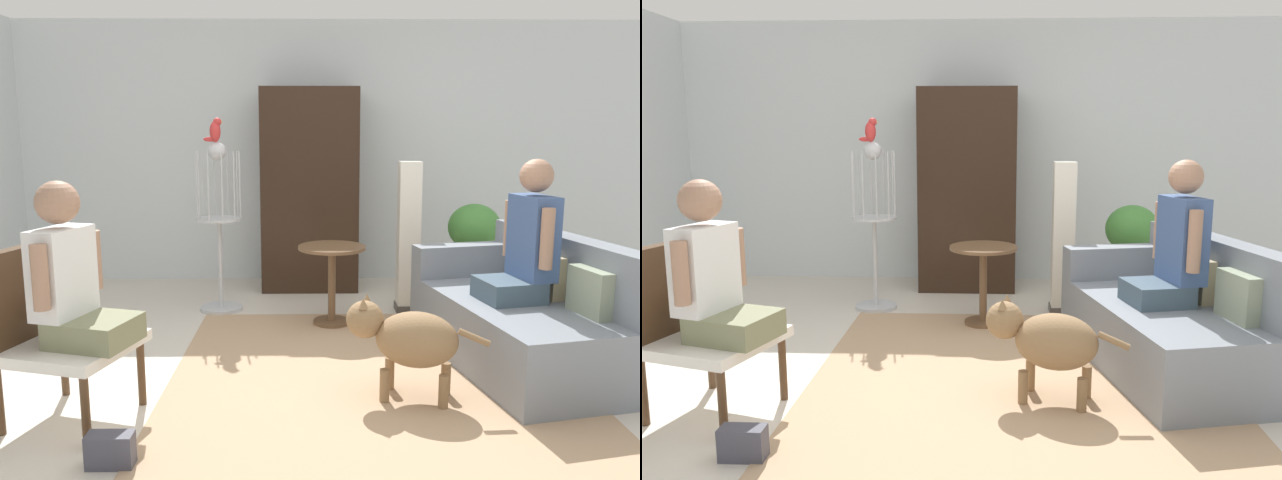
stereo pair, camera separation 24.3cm
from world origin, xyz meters
TOP-DOWN VIEW (x-y plane):
  - ground_plane at (0.00, 0.00)m, footprint 7.59×7.59m
  - back_wall at (0.00, 2.70)m, footprint 6.92×0.12m
  - area_rug at (0.12, 0.04)m, footprint 2.52×2.58m
  - couch at (1.15, 0.23)m, footprint 1.20×1.77m
  - armchair at (-1.65, -0.54)m, footprint 0.75×0.75m
  - person_on_couch at (1.13, 0.19)m, footprint 0.49×0.50m
  - person_on_armchair at (-1.49, -0.58)m, footprint 0.54×0.51m
  - round_end_table at (-0.09, 1.08)m, footprint 0.53×0.53m
  - dog at (0.29, -0.33)m, footprint 0.80×0.44m
  - bird_cage_stand at (-1.03, 1.49)m, footprint 0.38×0.38m
  - parrot at (-1.04, 1.49)m, footprint 0.17×0.10m
  - potted_plant at (1.20, 1.76)m, footprint 0.46×0.46m
  - column_lamp at (0.56, 1.45)m, footprint 0.20×0.20m
  - armoire_cabinet at (-0.27, 2.29)m, footprint 0.91×0.56m
  - handbag at (-1.19, -1.07)m, footprint 0.21×0.10m

SIDE VIEW (x-z plane):
  - ground_plane at x=0.00m, z-range 0.00..0.00m
  - area_rug at x=0.12m, z-range 0.00..0.01m
  - handbag at x=-1.19m, z-range 0.00..0.16m
  - couch at x=1.15m, z-range -0.12..0.73m
  - dog at x=0.29m, z-range 0.07..0.66m
  - round_end_table at x=-0.09m, z-range 0.11..0.75m
  - armchair at x=-1.65m, z-range 0.06..0.99m
  - potted_plant at x=1.20m, z-range 0.11..0.99m
  - column_lamp at x=0.56m, z-range -0.01..1.27m
  - bird_cage_stand at x=-1.03m, z-range -0.03..1.40m
  - person_on_armchair at x=-1.49m, z-range 0.36..1.20m
  - person_on_couch at x=1.13m, z-range 0.36..1.27m
  - armoire_cabinet at x=-0.27m, z-range 0.00..1.92m
  - back_wall at x=0.00m, z-range 0.00..2.59m
  - parrot at x=-1.04m, z-range 1.43..1.62m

